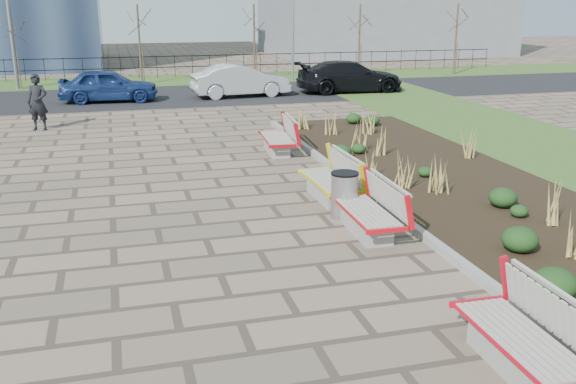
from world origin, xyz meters
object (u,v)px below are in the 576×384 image
object	(u,v)px
car_blue	(109,85)
car_silver	(240,80)
bench_b	(367,208)
pedestrian	(38,102)
bench_a	(521,333)
bench_c	(328,178)
litter_bin	(344,196)
lamp_west	(10,26)
car_black	(350,77)
bench_d	(277,136)
lamp_east	(293,23)

from	to	relation	value
car_blue	car_silver	size ratio (longest dim) A/B	0.93
bench_b	pedestrian	distance (m)	14.18
bench_a	car_silver	size ratio (longest dim) A/B	0.48
bench_c	car_blue	xyz separation A→B (m)	(-4.66, 15.85, 0.22)
litter_bin	bench_b	bearing A→B (deg)	-84.51
litter_bin	lamp_west	xyz separation A→B (m)	(-8.91, 22.18, 2.57)
car_black	pedestrian	bearing A→B (deg)	115.00
bench_a	bench_d	world-z (taller)	same
bench_b	car_blue	size ratio (longest dim) A/B	0.51
bench_d	pedestrian	xyz separation A→B (m)	(-6.97, 5.39, 0.45)
bench_c	bench_a	bearing A→B (deg)	-90.95
bench_c	car_blue	distance (m)	16.52
pedestrian	car_blue	size ratio (longest dim) A/B	0.46
bench_d	lamp_west	size ratio (longest dim) A/B	0.35
bench_b	car_silver	xyz separation A→B (m)	(1.13, 18.11, 0.25)
pedestrian	bench_a	bearing A→B (deg)	-52.23
car_black	lamp_east	world-z (taller)	lamp_east
lamp_east	litter_bin	bearing A→B (deg)	-102.93
bench_b	bench_d	world-z (taller)	same
lamp_west	car_silver	bearing A→B (deg)	-26.44
bench_d	car_blue	size ratio (longest dim) A/B	0.51
car_blue	car_black	world-z (taller)	car_black
bench_d	bench_b	bearing A→B (deg)	-85.48
bench_a	car_silver	world-z (taller)	car_silver
bench_a	car_blue	distance (m)	23.48
bench_c	lamp_east	distance (m)	21.63
car_black	car_blue	bearing A→B (deg)	91.83
bench_c	lamp_west	size ratio (longest dim) A/B	0.35
bench_c	car_black	distance (m)	17.18
car_silver	bench_b	bearing A→B (deg)	171.72
bench_a	bench_b	size ratio (longest dim) A/B	1.00
bench_c	car_silver	world-z (taller)	car_silver
lamp_west	car_blue	bearing A→B (deg)	-49.22
car_silver	lamp_west	xyz separation A→B (m)	(-10.13, 5.04, 2.29)
car_blue	lamp_east	xyz separation A→B (m)	(9.66, 5.04, 2.32)
bench_d	litter_bin	world-z (taller)	bench_d
bench_a	car_blue	xyz separation A→B (m)	(-4.66, 23.01, 0.22)
pedestrian	lamp_west	bearing A→B (deg)	116.41
bench_a	bench_c	size ratio (longest dim) A/B	1.00
bench_c	lamp_west	bearing A→B (deg)	112.35
bench_a	bench_d	xyz separation A→B (m)	(0.00, 11.85, 0.00)
pedestrian	lamp_east	bearing A→B (deg)	57.84
bench_a	pedestrian	distance (m)	18.60
car_blue	car_silver	world-z (taller)	car_silver
car_blue	lamp_east	world-z (taller)	lamp_east
bench_c	pedestrian	distance (m)	12.26
car_blue	lamp_east	distance (m)	11.13
bench_a	car_black	xyz separation A→B (m)	(6.44, 23.08, 0.26)
pedestrian	car_black	world-z (taller)	pedestrian
bench_a	litter_bin	bearing A→B (deg)	92.10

